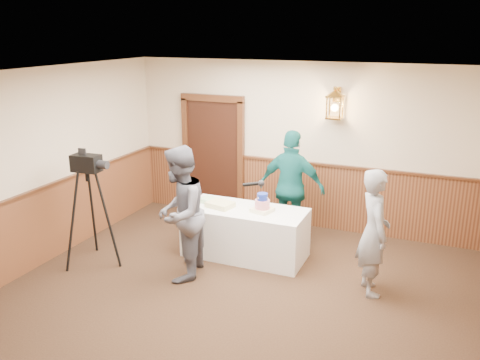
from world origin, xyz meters
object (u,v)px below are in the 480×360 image
Objects in this scene: tiered_cake at (262,205)px; sheet_cake_green at (210,200)px; interviewer at (180,214)px; display_table at (245,232)px; baker at (374,232)px; assistant_p at (292,188)px; sheet_cake_yellow at (220,205)px; tv_camera_rig at (91,216)px.

tiered_cake is 0.88m from sheet_cake_green.
display_table is at bearing 138.45° from interviewer.
tiered_cake reaches higher than sheet_cake_green.
interviewer is at bearing -131.26° from tiered_cake.
baker is 1.86m from assistant_p.
assistant_p reaches higher than display_table.
assistant_p is at bearing 26.61° from baker.
assistant_p is at bearing 138.12° from interviewer.
sheet_cake_yellow is 0.21× the size of assistant_p.
interviewer reaches higher than sheet_cake_yellow.
sheet_cake_yellow is 1.87m from tv_camera_rig.
baker is (2.29, -0.31, 0.04)m from sheet_cake_yellow.
tv_camera_rig reaches higher than sheet_cake_green.
sheet_cake_green is 0.16× the size of interviewer.
tiered_cake is at bearing 4.65° from sheet_cake_yellow.
assistant_p reaches higher than sheet_cake_yellow.
display_table is 1.08× the size of baker.
assistant_p is 3.05m from tv_camera_rig.
display_table is 5.40× the size of tiered_cake.
display_table is 1.06m from assistant_p.
tv_camera_rig reaches higher than tiered_cake.
sheet_cake_green is at bearing 171.07° from interviewer.
tiered_cake is 0.65m from sheet_cake_yellow.
display_table is at bearing -5.47° from sheet_cake_green.
sheet_cake_green is at bearing 35.70° from tv_camera_rig.
baker is 0.91× the size of assistant_p.
tv_camera_rig is at bearing 40.30° from assistant_p.
tv_camera_rig is at bearing -96.87° from interviewer.
tv_camera_rig is (-1.39, -0.11, -0.19)m from interviewer.
interviewer is at bearing -101.46° from sheet_cake_yellow.
sheet_cake_yellow is 0.92m from interviewer.
display_table is 1.24m from interviewer.
baker is at bearing -11.27° from display_table.
sheet_cake_yellow is at bearing -169.60° from display_table.
tv_camera_rig reaches higher than sheet_cake_yellow.
sheet_cake_yellow is at bearing 48.10° from assistant_p.
sheet_cake_green is 0.17× the size of baker.
sheet_cake_green is at bearing 36.95° from assistant_p.
tiered_cake reaches higher than display_table.
baker is (2.47, 0.58, -0.09)m from interviewer.
sheet_cake_yellow is 0.20× the size of interviewer.
display_table is 0.99× the size of assistant_p.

